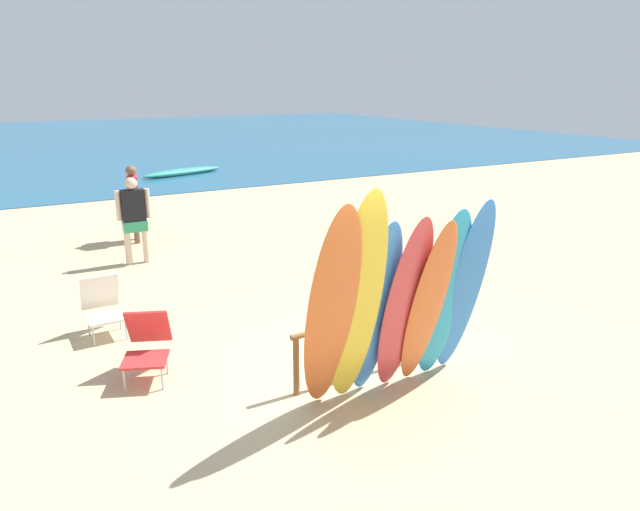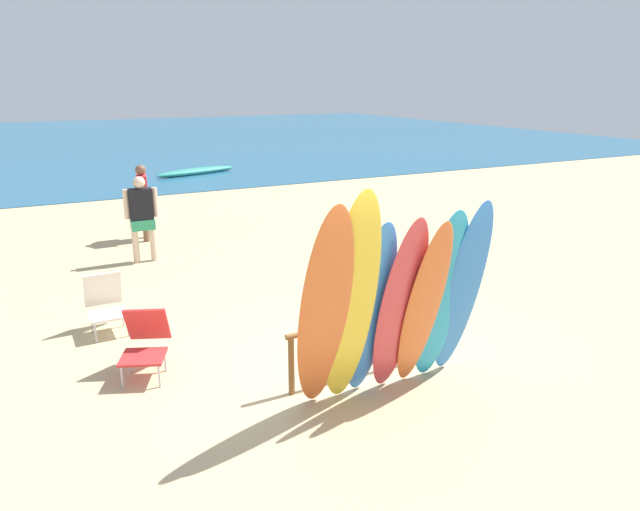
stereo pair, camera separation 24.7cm
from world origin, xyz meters
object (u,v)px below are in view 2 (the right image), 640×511
at_px(surfboard_blue_6, 463,290).
at_px(beach_chair_blue, 105,301).
at_px(surfboard_orange_4, 424,306).
at_px(surfboard_teal_5, 441,297).
at_px(surfboard_rack, 370,332).
at_px(beach_chair_red, 145,340).
at_px(surfboard_red_3, 400,307).
at_px(beachgoer_near_rack, 143,197).
at_px(surfboard_blue_2, 371,311).
at_px(surfboard_orange_0, 325,312).
at_px(beachgoer_midbeach, 142,213).
at_px(surfboard_yellow_1, 351,303).
at_px(distant_boat, 196,171).

bearing_deg(surfboard_blue_6, beach_chair_blue, 134.22).
bearing_deg(surfboard_orange_4, surfboard_teal_5, 10.57).
distance_m(surfboard_rack, beach_chair_red, 2.68).
bearing_deg(surfboard_teal_5, surfboard_red_3, -176.88).
xyz_separation_m(beachgoer_near_rack, beach_chair_red, (-1.17, -6.26, -0.54)).
xyz_separation_m(surfboard_rack, surfboard_blue_6, (0.90, -0.52, 0.55)).
xyz_separation_m(surfboard_blue_2, surfboard_red_3, (0.32, -0.07, 0.01)).
distance_m(beachgoer_near_rack, beach_chair_red, 6.39).
distance_m(surfboard_orange_0, surfboard_teal_5, 1.49).
distance_m(beachgoer_midbeach, beachgoer_near_rack, 1.70).
bearing_deg(beach_chair_blue, surfboard_yellow_1, -60.14).
bearing_deg(surfboard_orange_0, beachgoer_near_rack, 96.59).
xyz_separation_m(surfboard_red_3, distant_boat, (2.29, 16.80, -0.93)).
relative_size(surfboard_yellow_1, beachgoer_near_rack, 1.51).
bearing_deg(surfboard_yellow_1, surfboard_rack, 48.42).
bearing_deg(surfboard_blue_6, surfboard_teal_5, 175.66).
relative_size(surfboard_red_3, surfboard_blue_6, 0.96).
xyz_separation_m(surfboard_orange_4, beachgoer_near_rack, (-1.52, 8.09, -0.06)).
relative_size(surfboard_blue_2, surfboard_blue_6, 0.94).
bearing_deg(surfboard_red_3, surfboard_blue_6, -4.31).
relative_size(surfboard_orange_0, beach_chair_red, 2.81).
xyz_separation_m(surfboard_red_3, surfboard_orange_4, (0.29, -0.04, -0.02)).
distance_m(beach_chair_red, beach_chair_blue, 1.53).
bearing_deg(surfboard_orange_4, beach_chair_red, 143.06).
bearing_deg(beach_chair_red, surfboard_blue_2, -17.30).
distance_m(surfboard_orange_0, surfboard_orange_4, 1.22).
xyz_separation_m(surfboard_teal_5, beachgoer_midbeach, (-2.12, 6.36, -0.09)).
xyz_separation_m(surfboard_blue_2, beach_chair_blue, (-2.34, 3.22, -0.60)).
distance_m(surfboard_orange_0, beach_chair_blue, 3.81).
bearing_deg(distant_boat, surfboard_yellow_1, -99.81).
bearing_deg(surfboard_orange_0, beachgoer_midbeach, 100.07).
distance_m(surfboard_teal_5, beach_chair_red, 3.50).
distance_m(surfboard_blue_2, beachgoer_midbeach, 6.43).
distance_m(surfboard_orange_4, distant_boat, 16.98).
xyz_separation_m(beachgoer_midbeach, distant_boat, (3.84, 10.41, -0.84)).
relative_size(surfboard_red_3, beach_chair_blue, 2.58).
relative_size(surfboard_yellow_1, beach_chair_blue, 3.03).
bearing_deg(beachgoer_midbeach, surfboard_orange_0, -81.50).
relative_size(surfboard_blue_2, beach_chair_red, 2.45).
distance_m(surfboard_rack, surfboard_orange_0, 1.22).
bearing_deg(beachgoer_near_rack, beachgoer_midbeach, -0.52).
xyz_separation_m(surfboard_yellow_1, distant_boat, (2.91, 16.83, -1.11)).
bearing_deg(surfboard_rack, surfboard_blue_6, -29.70).
relative_size(surfboard_yellow_1, surfboard_red_3, 1.17).
height_order(beachgoer_midbeach, distant_boat, beachgoer_midbeach).
distance_m(surfboard_teal_5, beachgoer_near_rack, 8.22).
relative_size(surfboard_rack, beachgoer_midbeach, 1.29).
xyz_separation_m(surfboard_yellow_1, surfboard_orange_4, (0.92, -0.01, -0.20)).
bearing_deg(surfboard_blue_6, distant_boat, 82.29).
bearing_deg(surfboard_teal_5, surfboard_orange_0, -177.74).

